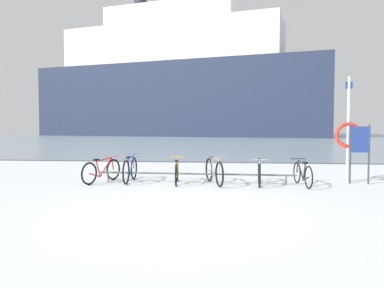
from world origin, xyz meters
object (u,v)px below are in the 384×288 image
object	(u,v)px
info_sign	(360,145)
ferry_ship	(178,83)
bicycle_4	(259,172)
bicycle_5	(302,174)
bicycle_2	(177,172)
rescue_post	(348,133)
bicycle_0	(102,171)
bicycle_1	(130,170)
bicycle_3	(214,171)

from	to	relation	value
info_sign	ferry_ship	xyz separation A→B (m)	(-13.11, 52.75, 8.16)
bicycle_4	ferry_ship	distance (m)	54.91
bicycle_5	ferry_ship	world-z (taller)	ferry_ship
bicycle_2	rescue_post	size ratio (longest dim) A/B	0.51
bicycle_0	bicycle_1	distance (m)	0.83
rescue_post	bicycle_0	bearing A→B (deg)	-173.42
bicycle_5	bicycle_4	bearing A→B (deg)	175.66
bicycle_1	info_sign	xyz separation A→B (m)	(6.67, 0.35, 0.77)
bicycle_5	ferry_ship	distance (m)	55.23
bicycle_5	info_sign	xyz separation A→B (m)	(1.69, 0.54, 0.80)
bicycle_2	bicycle_3	size ratio (longest dim) A/B	0.94
bicycle_3	info_sign	xyz separation A→B (m)	(4.16, 0.49, 0.76)
rescue_post	ferry_ship	bearing A→B (deg)	103.80
bicycle_3	rescue_post	world-z (taller)	rescue_post
bicycle_3	bicycle_5	xyz separation A→B (m)	(2.47, -0.05, -0.04)
bicycle_1	bicycle_2	xyz separation A→B (m)	(1.43, -0.16, -0.03)
rescue_post	bicycle_1	bearing A→B (deg)	-174.08
info_sign	bicycle_5	bearing A→B (deg)	-162.43
bicycle_0	info_sign	xyz separation A→B (m)	(7.48, 0.52, 0.79)
bicycle_0	bicycle_2	size ratio (longest dim) A/B	1.04
bicycle_0	rescue_post	xyz separation A→B (m)	(7.25, 0.84, 1.13)
bicycle_1	bicycle_4	world-z (taller)	bicycle_1
bicycle_5	bicycle_1	bearing A→B (deg)	177.90
bicycle_0	bicycle_5	size ratio (longest dim) A/B	1.03
bicycle_1	ferry_ship	size ratio (longest dim) A/B	0.03
info_sign	bicycle_4	bearing A→B (deg)	-171.17
info_sign	bicycle_3	bearing A→B (deg)	-173.28
bicycle_2	ferry_ship	size ratio (longest dim) A/B	0.03
bicycle_5	rescue_post	world-z (taller)	rescue_post
bicycle_1	bicycle_4	distance (m)	3.80
bicycle_1	bicycle_3	size ratio (longest dim) A/B	0.98
bicycle_1	bicycle_2	world-z (taller)	bicycle_1
bicycle_4	rescue_post	world-z (taller)	rescue_post
bicycle_4	rescue_post	size ratio (longest dim) A/B	0.53
bicycle_3	rescue_post	xyz separation A→B (m)	(3.93, 0.80, 1.10)
bicycle_2	info_sign	distance (m)	5.33
bicycle_4	rescue_post	bearing A→B (deg)	16.05
bicycle_2	bicycle_5	world-z (taller)	bicycle_2
ferry_ship	bicycle_1	bearing A→B (deg)	-83.09
bicycle_3	info_sign	world-z (taller)	info_sign
bicycle_5	rescue_post	xyz separation A→B (m)	(1.46, 0.85, 1.14)
bicycle_2	bicycle_5	size ratio (longest dim) A/B	0.99
bicycle_0	bicycle_3	xyz separation A→B (m)	(3.32, 0.03, 0.03)
bicycle_0	bicycle_2	world-z (taller)	bicycle_0
info_sign	rescue_post	distance (m)	0.52
bicycle_2	bicycle_0	bearing A→B (deg)	-179.81
bicycle_5	rescue_post	distance (m)	2.04
bicycle_4	bicycle_5	world-z (taller)	bicycle_4
bicycle_2	info_sign	xyz separation A→B (m)	(5.24, 0.51, 0.80)
bicycle_5	ferry_ship	xyz separation A→B (m)	(-11.42, 53.29, 8.96)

